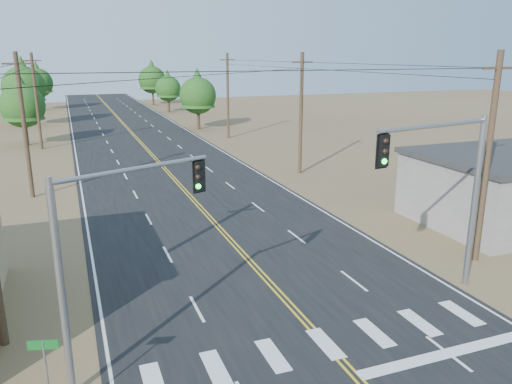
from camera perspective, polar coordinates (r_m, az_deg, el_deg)
name	(u,v)px	position (r m, az deg, el deg)	size (l,w,h in m)	color
road	(184,190)	(37.66, -8.20, 0.23)	(15.00, 200.00, 0.02)	black
utility_pole_left_mid	(24,125)	(37.93, -24.98, 6.94)	(1.80, 0.30, 10.00)	#4C3826
utility_pole_left_far	(37,101)	(57.79, -23.80, 9.51)	(1.80, 0.30, 10.00)	#4C3826
utility_pole_right_near	(488,158)	(25.73, 24.94, 3.55)	(1.80, 0.30, 10.00)	#4C3826
utility_pole_right_mid	(301,113)	(41.99, 5.16, 8.99)	(1.80, 0.30, 10.00)	#4C3826
utility_pole_right_far	(228,95)	(60.54, -3.24, 10.98)	(1.80, 0.30, 10.00)	#4C3826
signal_mast_left	(107,240)	(15.39, -16.63, -5.33)	(4.92, 2.16, 6.67)	gray
signal_mast_right	(451,179)	(21.23, 21.38, 1.39)	(5.98, 1.51, 7.43)	gray
street_sign	(46,370)	(14.93, -22.84, -18.24)	(0.77, 0.24, 2.67)	gray
tree_left_near	(22,101)	(61.06, -25.19, 9.35)	(4.76, 4.76, 7.93)	#3F2D1E
tree_left_mid	(23,83)	(78.15, -25.05, 11.22)	(5.85, 5.85, 9.75)	#3F2D1E
tree_left_far	(37,80)	(100.19, -23.73, 11.64)	(5.29, 5.29, 8.81)	#3F2D1E
tree_right_near	(198,92)	(68.35, -6.68, 11.31)	(4.90, 4.90, 8.17)	#3F2D1E
tree_right_mid	(168,86)	(90.10, -10.04, 11.84)	(4.43, 4.43, 7.38)	#3F2D1E
tree_right_far	(152,77)	(104.08, -11.81, 12.74)	(5.38, 5.38, 8.97)	#3F2D1E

